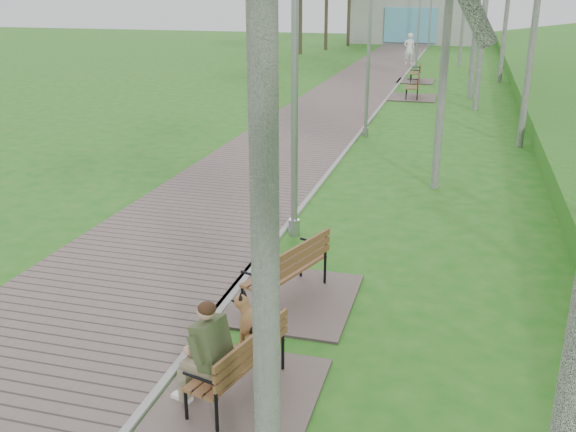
# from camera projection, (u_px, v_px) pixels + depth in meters

# --- Properties ---
(walkway) EXTENTS (3.50, 67.00, 0.04)m
(walkway) POSITION_uv_depth(u_px,v_px,m) (340.00, 101.00, 25.64)
(walkway) COLOR #6E5E59
(walkway) RESTS_ON ground
(kerb) EXTENTS (0.10, 67.00, 0.05)m
(kerb) POSITION_uv_depth(u_px,v_px,m) (384.00, 103.00, 25.20)
(kerb) COLOR #999993
(kerb) RESTS_ON ground
(building_north) EXTENTS (10.00, 5.20, 4.00)m
(building_north) POSITION_uv_depth(u_px,v_px,m) (414.00, 17.00, 51.65)
(building_north) COLOR #9E9E99
(building_north) RESTS_ON ground
(bench_main) EXTENTS (1.70, 1.88, 1.48)m
(bench_main) POSITION_uv_depth(u_px,v_px,m) (232.00, 365.00, 7.06)
(bench_main) COLOR #6E5E59
(bench_main) RESTS_ON ground
(bench_second) EXTENTS (1.89, 2.10, 1.16)m
(bench_second) POSITION_uv_depth(u_px,v_px,m) (286.00, 286.00, 9.35)
(bench_second) COLOR #6E5E59
(bench_second) RESTS_ON ground
(bench_third) EXTENTS (1.88, 2.09, 1.16)m
(bench_third) POSITION_uv_depth(u_px,v_px,m) (412.00, 93.00, 26.33)
(bench_third) COLOR #6E5E59
(bench_third) RESTS_ON ground
(bench_far) EXTENTS (1.72, 1.91, 1.06)m
(bench_far) POSITION_uv_depth(u_px,v_px,m) (415.00, 77.00, 30.88)
(bench_far) COLOR #6E5E59
(bench_far) RESTS_ON ground
(lamp_post_near) EXTENTS (0.20, 0.20, 5.28)m
(lamp_post_near) POSITION_uv_depth(u_px,v_px,m) (295.00, 102.00, 11.04)
(lamp_post_near) COLOR gray
(lamp_post_near) RESTS_ON ground
(lamp_post_second) EXTENTS (0.17, 0.17, 4.45)m
(lamp_post_second) POSITION_uv_depth(u_px,v_px,m) (368.00, 67.00, 19.01)
(lamp_post_second) COLOR gray
(lamp_post_second) RESTS_ON ground
(lamp_post_third) EXTENTS (0.17, 0.17, 4.44)m
(lamp_post_third) POSITION_uv_depth(u_px,v_px,m) (418.00, 30.00, 34.85)
(lamp_post_third) COLOR gray
(lamp_post_third) RESTS_ON ground
(lamp_post_far) EXTENTS (0.19, 0.19, 5.02)m
(lamp_post_far) POSITION_uv_depth(u_px,v_px,m) (430.00, 16.00, 46.08)
(lamp_post_far) COLOR gray
(lamp_post_far) RESTS_ON ground
(pedestrian_near) EXTENTS (0.77, 0.63, 1.81)m
(pedestrian_near) POSITION_uv_depth(u_px,v_px,m) (409.00, 49.00, 37.09)
(pedestrian_near) COLOR white
(pedestrian_near) RESTS_ON ground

